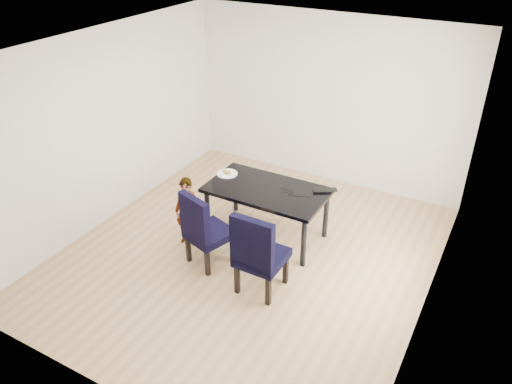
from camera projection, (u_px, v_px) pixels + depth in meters
The scene contains 14 objects.
floor at pixel (249, 254), 6.62m from camera, with size 4.50×5.00×0.01m, color tan.
ceiling at pixel (247, 48), 5.27m from camera, with size 4.50×5.00×0.01m, color white.
wall_back at pixel (327, 101), 7.84m from camera, with size 4.50×0.01×2.70m, color white.
wall_front at pixel (95, 284), 4.04m from camera, with size 4.50×0.01×2.70m, color white.
wall_left at pixel (106, 128), 6.89m from camera, with size 0.01×5.00×2.70m, color white.
wall_right at pixel (443, 212), 5.00m from camera, with size 0.01×5.00×2.70m, color silver.
dining_table at pixel (267, 213), 6.81m from camera, with size 1.60×0.90×0.75m, color black.
chair_left at pixel (209, 228), 6.23m from camera, with size 0.50×0.52×1.04m, color black.
chair_right at pixel (262, 250), 5.77m from camera, with size 0.53×0.55×1.10m, color black.
child at pixel (188, 212), 6.61m from camera, with size 0.36×0.23×0.98m, color orange.
plate at pixel (227, 174), 6.97m from camera, with size 0.29×0.29×0.02m, color white.
sandwich at pixel (227, 172), 6.94m from camera, with size 0.14×0.07×0.06m, color olive.
laptop at pixel (325, 189), 6.59m from camera, with size 0.32×0.20×0.03m, color black.
cable_tangle at pixel (287, 194), 6.50m from camera, with size 0.14×0.14×0.01m, color black.
Camera 1 is at (2.66, -4.61, 4.02)m, focal length 35.00 mm.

